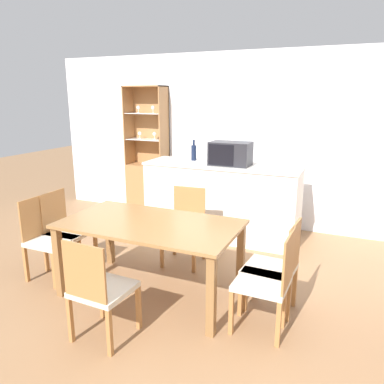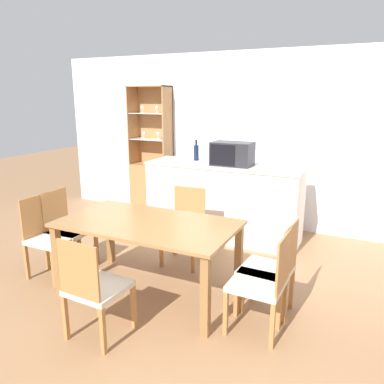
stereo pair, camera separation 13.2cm
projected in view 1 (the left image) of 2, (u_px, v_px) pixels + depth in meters
The scene contains 13 objects.
ground_plane at pixel (175, 306), 3.52m from camera, with size 18.00×18.00×0.00m, color #936B47.
wall_back at pixel (253, 141), 5.54m from camera, with size 6.80×0.06×2.55m.
kitchen_counter at pixel (221, 201), 5.16m from camera, with size 2.12×0.64×1.03m.
display_cabinet at pixel (148, 178), 6.21m from camera, with size 0.67×0.33×2.07m.
dining_table at pixel (150, 232), 3.61m from camera, with size 1.71×0.94×0.74m.
dining_chair_side_left_far at pixel (66, 230), 4.25m from camera, with size 0.45×0.45×0.88m.
dining_chair_side_left_near at pixel (48, 239), 4.00m from camera, with size 0.43×0.43×0.88m.
dining_chair_head_far at pixel (185, 226), 4.37m from camera, with size 0.46×0.46×0.88m.
dining_chair_side_right_far at pixel (275, 268), 3.32m from camera, with size 0.46×0.46×0.88m.
dining_chair_side_right_near at pixel (268, 282), 3.07m from camera, with size 0.44×0.44×0.88m.
dining_chair_head_near at pixel (100, 289), 2.95m from camera, with size 0.44×0.44×0.88m.
microwave at pixel (230, 154), 4.92m from camera, with size 0.53×0.33×0.31m.
wine_bottle at pixel (194, 152), 5.30m from camera, with size 0.07×0.07×0.29m.
Camera 1 is at (1.42, -2.81, 1.92)m, focal length 35.00 mm.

